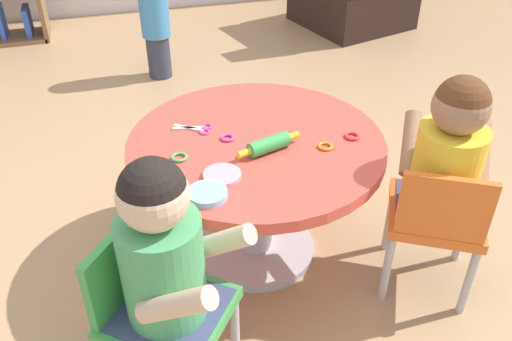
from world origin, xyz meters
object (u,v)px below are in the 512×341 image
child_chair_left (158,308)px  rolling_pin (269,145)px  seated_child_left (162,250)px  child_chair_right (436,218)px  seated_child_right (449,153)px  craft_scissors (198,129)px  craft_table (256,170)px  toddler_standing (155,19)px

child_chair_left → rolling_pin: 0.61m
seated_child_left → child_chair_right: bearing=9.8°
seated_child_left → seated_child_right: same height
craft_scissors → seated_child_right: bearing=-30.4°
child_chair_left → child_chair_right: bearing=8.0°
craft_table → seated_child_left: size_ratio=1.68×
craft_table → toddler_standing: bearing=94.8°
toddler_standing → rolling_pin: (0.16, -1.74, 0.16)m
craft_scissors → rolling_pin: bearing=-45.7°
craft_table → child_chair_right: bearing=-32.6°
child_chair_right → child_chair_left: bearing=-172.0°
child_chair_left → child_chair_right: 0.93m
toddler_standing → craft_table: bearing=-85.2°
craft_table → seated_child_right: size_ratio=1.68×
seated_child_left → toddler_standing: size_ratio=0.76×
rolling_pin → craft_scissors: rolling_pin is taller
child_chair_right → craft_scissors: child_chair_right is taller
seated_child_left → toddler_standing: bearing=83.8°
seated_child_left → seated_child_right: 0.93m
seated_child_right → craft_scissors: size_ratio=3.58×
toddler_standing → craft_scissors: size_ratio=4.72×
craft_scissors → craft_table: bearing=-34.8°
seated_child_left → toddler_standing: seated_child_left is taller
child_chair_right → toddler_standing: bearing=108.2°
child_chair_left → child_chair_right: size_ratio=1.00×
seated_child_left → craft_scissors: seated_child_left is taller
child_chair_left → craft_scissors: size_ratio=3.76×
craft_table → child_chair_left: 0.61m
child_chair_right → seated_child_right: (0.02, 0.03, 0.23)m
craft_table → toddler_standing: toddler_standing is taller
seated_child_right → toddler_standing: size_ratio=0.76×
rolling_pin → craft_table: bearing=104.8°
craft_table → toddler_standing: size_ratio=1.28×
child_chair_right → craft_table: bearing=147.4°
child_chair_right → craft_scissors: (-0.69, 0.45, 0.19)m
craft_table → rolling_pin: 0.17m
craft_table → child_chair_left: child_chair_left is taller
craft_table → child_chair_left: size_ratio=1.60×
craft_table → child_chair_right: 0.61m
child_chair_right → craft_scissors: 0.84m
toddler_standing → rolling_pin: 1.75m
seated_child_right → seated_child_left: bearing=-168.3°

